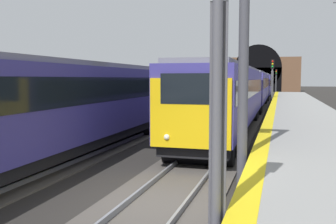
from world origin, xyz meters
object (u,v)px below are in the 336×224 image
Objects in this scene: train_adjacent_platform at (189,89)px; railway_signal_near at (217,65)px; train_main_approaching at (253,88)px; railway_signal_mid at (272,78)px; railway_signal_far at (276,79)px.

train_adjacent_platform is 29.29m from railway_signal_near.
train_main_approaching is 11.44× the size of railway_signal_mid.
railway_signal_mid reaches higher than train_main_approaching.
train_adjacent_platform is 11.50× the size of railway_signal_mid.
railway_signal_near reaches higher than railway_signal_far.
railway_signal_near is at bearing 0.00° from railway_signal_mid.
railway_signal_near is at bearing 13.02° from train_adjacent_platform.
railway_signal_near is at bearing 0.00° from railway_signal_far.
train_main_approaching is 41.82m from railway_signal_far.
railway_signal_near is 1.10× the size of railway_signal_far.
train_adjacent_platform is (-8.75, 5.13, 0.01)m from train_main_approaching.
train_main_approaching is 37.21m from railway_signal_near.
railway_signal_mid is at bearing 0.00° from railway_signal_far.
railway_signal_near is 78.90m from railway_signal_far.
railway_signal_near reaches higher than railway_signal_mid.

